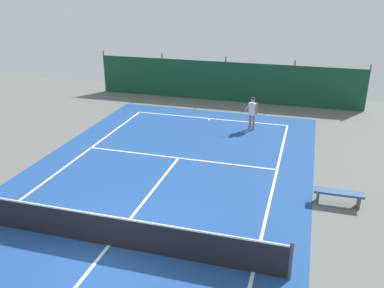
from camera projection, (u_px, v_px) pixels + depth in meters
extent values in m
plane|color=slate|center=(109.00, 246.00, 11.78)|extent=(36.00, 36.00, 0.00)
cube|color=#1E478C|center=(109.00, 246.00, 11.78)|extent=(11.02, 26.60, 0.01)
cube|color=white|center=(210.00, 119.00, 22.38)|extent=(8.22, 0.10, 0.01)
cube|color=white|center=(253.00, 272.00, 10.71)|extent=(0.10, 23.80, 0.01)
cube|color=white|center=(178.00, 158.00, 17.48)|extent=(8.22, 0.10, 0.01)
cube|color=white|center=(109.00, 245.00, 11.77)|extent=(0.10, 12.80, 0.01)
cube|color=white|center=(209.00, 119.00, 22.24)|extent=(0.10, 0.30, 0.01)
cube|color=black|center=(108.00, 231.00, 11.60)|extent=(9.92, 0.03, 0.95)
cube|color=white|center=(106.00, 216.00, 11.42)|extent=(9.92, 0.04, 0.05)
cylinder|color=#47474C|center=(291.00, 261.00, 10.27)|extent=(0.10, 0.10, 1.10)
cube|color=#14472D|center=(225.00, 82.00, 25.25)|extent=(16.22, 0.06, 2.40)
cylinder|color=#595B60|center=(105.00, 71.00, 27.35)|extent=(0.08, 0.08, 2.70)
cylinder|color=#595B60|center=(163.00, 75.00, 26.30)|extent=(0.08, 0.08, 2.70)
cylinder|color=#595B60|center=(225.00, 79.00, 25.24)|extent=(0.08, 0.08, 2.70)
cylinder|color=#595B60|center=(293.00, 83.00, 24.19)|extent=(0.08, 0.08, 2.70)
cylinder|color=#595B60|center=(367.00, 88.00, 23.14)|extent=(0.08, 0.08, 2.70)
cube|color=#234C1E|center=(227.00, 90.00, 26.02)|extent=(14.60, 0.70, 1.10)
cylinder|color=#9E7051|center=(253.00, 122.00, 20.60)|extent=(0.12, 0.12, 0.82)
cylinder|color=#9E7051|center=(250.00, 121.00, 20.72)|extent=(0.12, 0.12, 0.82)
cylinder|color=white|center=(252.00, 112.00, 20.47)|extent=(0.40, 0.40, 0.22)
cube|color=white|center=(253.00, 108.00, 20.40)|extent=(0.41, 0.33, 0.56)
sphere|color=#9E7051|center=(253.00, 100.00, 20.24)|extent=(0.22, 0.22, 0.22)
cylinder|color=black|center=(253.00, 98.00, 20.20)|extent=(0.23, 0.23, 0.04)
cylinder|color=#9E7051|center=(257.00, 109.00, 20.25)|extent=(0.09, 0.09, 0.58)
cylinder|color=#9E7051|center=(247.00, 107.00, 20.44)|extent=(0.30, 0.52, 0.41)
cylinder|color=black|center=(243.00, 111.00, 20.30)|extent=(0.14, 0.26, 0.13)
torus|color=teal|center=(243.00, 107.00, 20.22)|extent=(0.33, 0.24, 0.29)
sphere|color=#CCDB33|center=(288.00, 120.00, 22.10)|extent=(0.07, 0.07, 0.07)
cube|color=#335184|center=(339.00, 193.00, 13.75)|extent=(1.60, 0.40, 0.08)
cube|color=#4C4C51|center=(318.00, 196.00, 14.01)|extent=(0.08, 0.36, 0.45)
cube|color=#4C4C51|center=(359.00, 201.00, 13.67)|extent=(0.08, 0.36, 0.45)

